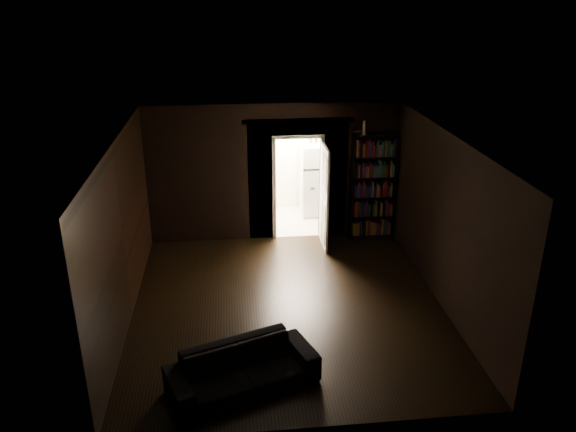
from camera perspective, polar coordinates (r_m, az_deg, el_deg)
The scene contains 9 objects.
ground at distance 9.32m, azimuth -0.01°, elevation -9.14°, with size 5.50×5.50×0.00m, color black.
room_walls at distance 9.56m, azimuth -0.76°, elevation 2.87°, with size 5.02×5.61×2.84m.
kitchen_alcove at distance 12.40m, azimuth 0.38°, elevation 5.18°, with size 2.20×1.80×2.60m.
sofa at distance 7.49m, azimuth -4.65°, elevation -14.63°, with size 1.93×0.83×0.74m, color black.
bookshelf at distance 11.51m, azimuth 8.55°, elevation 2.97°, with size 0.90×0.32×2.20m, color black.
refrigerator at distance 12.75m, azimuth 2.98°, elevation 3.82°, with size 0.74×0.68×1.65m, color silver.
door at distance 11.06m, azimuth 3.70°, elevation 1.95°, with size 0.85×0.05×2.05m, color white.
figurine at distance 11.03m, azimuth 7.74°, elevation 8.88°, with size 0.09×0.09×0.27m, color silver.
bottles at distance 12.51m, azimuth 3.42°, elevation 8.02°, with size 0.65×0.08×0.26m, color black.
Camera 1 is at (-0.85, -7.90, 4.87)m, focal length 35.00 mm.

